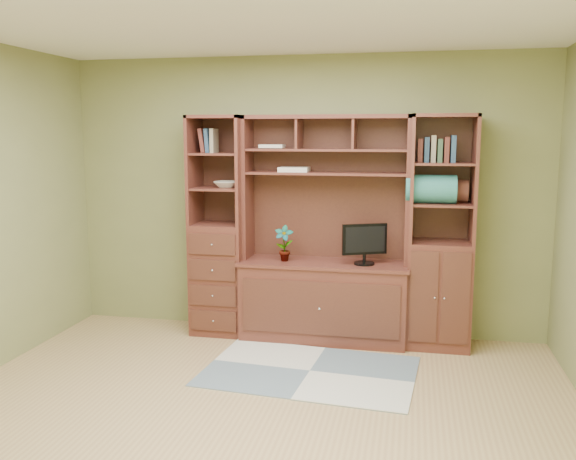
% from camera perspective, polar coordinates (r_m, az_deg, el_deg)
% --- Properties ---
extents(room, '(4.60, 4.10, 2.64)m').
position_cam_1_polar(room, '(3.83, -3.88, 0.22)').
color(room, tan).
rests_on(room, ground).
extents(center_hutch, '(1.54, 0.53, 2.05)m').
position_cam_1_polar(center_hutch, '(5.51, 3.41, 0.01)').
color(center_hutch, '#54261D').
rests_on(center_hutch, ground).
extents(left_tower, '(0.50, 0.45, 2.05)m').
position_cam_1_polar(left_tower, '(5.77, -6.41, 0.38)').
color(left_tower, '#54261D').
rests_on(left_tower, ground).
extents(right_tower, '(0.55, 0.45, 2.05)m').
position_cam_1_polar(right_tower, '(5.50, 14.11, -0.26)').
color(right_tower, '#54261D').
rests_on(right_tower, ground).
extents(rug, '(1.74, 1.24, 0.01)m').
position_cam_1_polar(rug, '(5.00, 2.05, -13.06)').
color(rug, '#949999').
rests_on(rug, ground).
extents(monitor, '(0.45, 0.34, 0.50)m').
position_cam_1_polar(monitor, '(5.44, 7.19, -0.61)').
color(monitor, black).
rests_on(monitor, center_hutch).
extents(orchid, '(0.17, 0.12, 0.33)m').
position_cam_1_polar(orchid, '(5.56, -0.38, -1.26)').
color(orchid, '#AC5C3A').
rests_on(orchid, center_hutch).
extents(magazines, '(0.27, 0.20, 0.04)m').
position_cam_1_polar(magazines, '(5.58, 0.58, 5.69)').
color(magazines, beige).
rests_on(magazines, center_hutch).
extents(bowl, '(0.24, 0.24, 0.06)m').
position_cam_1_polar(bowl, '(5.70, -5.73, 4.28)').
color(bowl, silver).
rests_on(bowl, left_tower).
extents(blanket_teal, '(0.42, 0.25, 0.25)m').
position_cam_1_polar(blanket_teal, '(5.40, 13.24, 3.75)').
color(blanket_teal, '#2B736C').
rests_on(blanket_teal, right_tower).
extents(blanket_red, '(0.36, 0.20, 0.20)m').
position_cam_1_polar(blanket_red, '(5.53, 14.63, 3.58)').
color(blanket_red, brown).
rests_on(blanket_red, right_tower).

